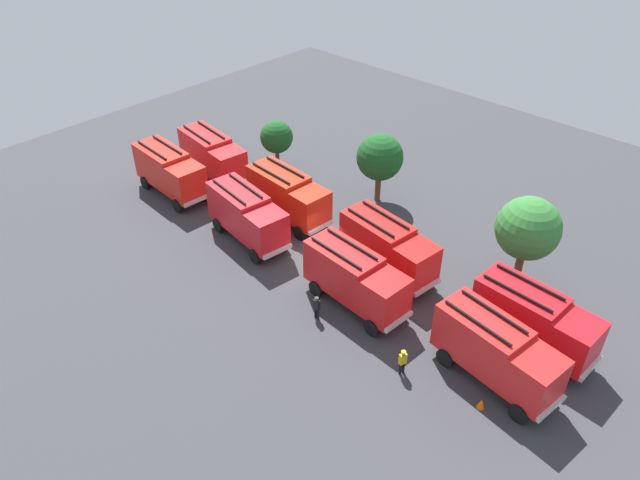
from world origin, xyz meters
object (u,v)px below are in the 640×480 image
(firefighter_3, at_px, (403,361))
(tree_1, at_px, (380,157))
(fire_truck_3, at_px, (496,350))
(traffic_cone_1, at_px, (481,403))
(tree_2, at_px, (528,229))
(fire_truck_1, at_px, (247,214))
(fire_truck_2, at_px, (355,277))
(firefighter_0, at_px, (306,186))
(firefighter_2, at_px, (317,307))
(tree_0, at_px, (277,137))
(fire_truck_7, at_px, (535,319))
(fire_truck_5, at_px, (288,194))
(fire_truck_0, at_px, (170,170))
(fire_truck_6, at_px, (388,246))
(firefighter_1, at_px, (492,282))
(traffic_cone_0, at_px, (528,314))

(firefighter_3, distance_m, tree_1, 18.58)
(fire_truck_3, distance_m, traffic_cone_1, 2.89)
(fire_truck_3, relative_size, tree_2, 1.18)
(fire_truck_1, distance_m, firefighter_3, 16.18)
(fire_truck_2, relative_size, firefighter_0, 4.07)
(fire_truck_1, bearing_deg, firefighter_2, -8.19)
(tree_0, bearing_deg, fire_truck_7, -10.44)
(fire_truck_7, bearing_deg, firefighter_3, -118.39)
(firefighter_2, bearing_deg, fire_truck_5, -125.02)
(tree_0, bearing_deg, tree_1, 10.57)
(fire_truck_0, distance_m, fire_truck_1, 9.44)
(fire_truck_1, xyz_separation_m, tree_0, (-6.37, 8.94, 0.79))
(fire_truck_6, height_order, firefighter_0, fire_truck_6)
(fire_truck_1, bearing_deg, traffic_cone_1, 2.86)
(fire_truck_0, xyz_separation_m, tree_1, (12.83, 10.76, 1.66))
(tree_1, relative_size, traffic_cone_1, 9.19)
(fire_truck_7, xyz_separation_m, firefighter_1, (-4.00, 2.63, -1.19))
(fire_truck_6, distance_m, firefighter_3, 9.09)
(firefighter_2, relative_size, traffic_cone_0, 2.35)
(fire_truck_6, distance_m, fire_truck_7, 10.33)
(fire_truck_5, xyz_separation_m, fire_truck_7, (19.87, 0.16, 0.00))
(fire_truck_5, relative_size, firefighter_1, 4.28)
(fire_truck_0, height_order, tree_2, tree_2)
(fire_truck_5, height_order, tree_2, tree_2)
(fire_truck_5, bearing_deg, fire_truck_7, 4.03)
(traffic_cone_0, bearing_deg, firefighter_0, 177.68)
(fire_truck_7, height_order, firefighter_2, fire_truck_7)
(fire_truck_7, bearing_deg, tree_1, 161.08)
(fire_truck_1, xyz_separation_m, fire_truck_2, (10.24, -0.09, 0.00))
(fire_truck_6, bearing_deg, firefighter_0, 170.19)
(fire_truck_1, relative_size, fire_truck_5, 1.02)
(firefighter_0, distance_m, tree_0, 5.96)
(fire_truck_0, bearing_deg, firefighter_3, -2.77)
(firefighter_2, bearing_deg, firefighter_0, -132.55)
(fire_truck_3, xyz_separation_m, tree_0, (-26.08, 8.54, 0.79))
(fire_truck_1, height_order, traffic_cone_0, fire_truck_1)
(fire_truck_0, height_order, fire_truck_1, same)
(fire_truck_1, distance_m, fire_truck_2, 10.24)
(fire_truck_2, distance_m, traffic_cone_1, 10.43)
(firefighter_1, distance_m, tree_1, 13.57)
(fire_truck_7, relative_size, firefighter_3, 4.34)
(fire_truck_7, height_order, tree_1, tree_1)
(tree_1, xyz_separation_m, traffic_cone_0, (15.52, -4.50, -3.47))
(fire_truck_5, xyz_separation_m, tree_2, (16.48, 5.06, 2.11))
(fire_truck_1, xyz_separation_m, firefighter_0, (-1.05, 7.07, -1.13))
(fire_truck_1, relative_size, traffic_cone_1, 12.10)
(tree_2, bearing_deg, firefighter_2, -121.78)
(fire_truck_2, xyz_separation_m, firefighter_3, (5.67, -2.58, -1.21))
(firefighter_1, bearing_deg, fire_truck_1, -90.03)
(firefighter_0, bearing_deg, fire_truck_1, -56.28)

